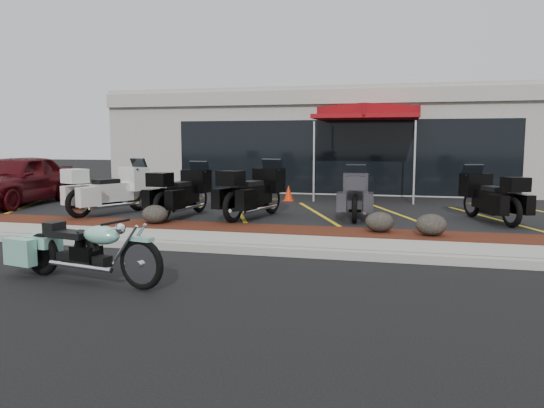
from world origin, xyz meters
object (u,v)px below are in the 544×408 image
(hero_cruiser, at_px, (141,256))
(parked_car, at_px, (16,180))
(traffic_cone, at_px, (289,193))
(touring_white, at_px, (139,185))
(popup_canopy, at_px, (367,115))

(hero_cruiser, height_order, parked_car, parked_car)
(hero_cruiser, height_order, traffic_cone, hero_cruiser)
(touring_white, xyz_separation_m, popup_canopy, (5.80, 4.95, 2.06))
(touring_white, bearing_deg, parked_car, 109.57)
(touring_white, relative_size, parked_car, 0.56)
(touring_white, xyz_separation_m, parked_car, (-4.24, 0.39, 0.03))
(hero_cruiser, relative_size, traffic_cone, 5.44)
(traffic_cone, relative_size, popup_canopy, 0.15)
(touring_white, bearing_deg, popup_canopy, -24.76)
(parked_car, bearing_deg, popup_canopy, 19.34)
(touring_white, bearing_deg, hero_cruiser, -126.99)
(traffic_cone, distance_m, popup_canopy, 3.78)
(parked_car, distance_m, traffic_cone, 8.28)
(touring_white, bearing_deg, traffic_cone, -20.71)
(touring_white, distance_m, traffic_cone, 4.88)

